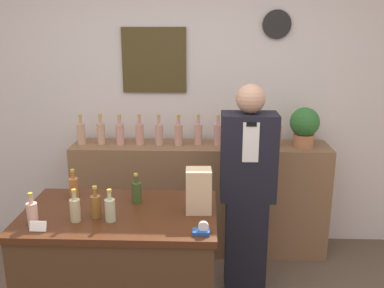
{
  "coord_description": "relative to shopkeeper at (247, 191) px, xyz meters",
  "views": [
    {
      "loc": [
        0.24,
        -1.82,
        2.0
      ],
      "look_at": [
        0.13,
        1.13,
        1.18
      ],
      "focal_mm": 40.0,
      "sensor_mm": 36.0,
      "label": 1
    }
  ],
  "objects": [
    {
      "name": "back_wall",
      "position": [
        -0.54,
        0.82,
        0.55
      ],
      "size": [
        5.2,
        0.09,
        2.7
      ],
      "color": "silver",
      "rests_on": "ground_plane"
    },
    {
      "name": "shelf_bottle_4",
      "position": [
        -0.72,
        0.56,
        0.3
      ],
      "size": [
        0.07,
        0.07,
        0.26
      ],
      "color": "tan",
      "rests_on": "back_shelf"
    },
    {
      "name": "shelf_bottle_2",
      "position": [
        -1.06,
        0.55,
        0.3
      ],
      "size": [
        0.07,
        0.07,
        0.26
      ],
      "color": "tan",
      "rests_on": "back_shelf"
    },
    {
      "name": "shopkeeper",
      "position": [
        0.0,
        0.0,
        0.0
      ],
      "size": [
        0.4,
        0.25,
        1.6
      ],
      "color": "black",
      "rests_on": "ground_plane"
    },
    {
      "name": "shelf_bottle_8",
      "position": [
        -0.04,
        0.55,
        0.3
      ],
      "size": [
        0.07,
        0.07,
        0.26
      ],
      "color": "tan",
      "rests_on": "back_shelf"
    },
    {
      "name": "price_card_left",
      "position": [
        -1.21,
        -0.93,
        0.15
      ],
      "size": [
        0.09,
        0.02,
        0.06
      ],
      "color": "white",
      "rests_on": "display_counter"
    },
    {
      "name": "paper_bag",
      "position": [
        -0.35,
        -0.65,
        0.26
      ],
      "size": [
        0.15,
        0.13,
        0.27
      ],
      "color": "tan",
      "rests_on": "display_counter"
    },
    {
      "name": "shelf_bottle_6",
      "position": [
        -0.38,
        0.58,
        0.3
      ],
      "size": [
        0.07,
        0.07,
        0.26
      ],
      "color": "tan",
      "rests_on": "back_shelf"
    },
    {
      "name": "counter_bottle_5",
      "position": [
        -0.74,
        -0.53,
        0.2
      ],
      "size": [
        0.06,
        0.06,
        0.19
      ],
      "color": "#364C22",
      "rests_on": "display_counter"
    },
    {
      "name": "counter_bottle_2",
      "position": [
        -1.04,
        -0.8,
        0.2
      ],
      "size": [
        0.06,
        0.06,
        0.19
      ],
      "color": "tan",
      "rests_on": "display_counter"
    },
    {
      "name": "shelf_bottle_7",
      "position": [
        -0.21,
        0.57,
        0.3
      ],
      "size": [
        0.07,
        0.07,
        0.26
      ],
      "color": "tan",
      "rests_on": "back_shelf"
    },
    {
      "name": "shelf_bottle_3",
      "position": [
        -0.89,
        0.56,
        0.3
      ],
      "size": [
        0.07,
        0.07,
        0.26
      ],
      "color": "tan",
      "rests_on": "back_shelf"
    },
    {
      "name": "shelf_bottle_5",
      "position": [
        -0.55,
        0.55,
        0.3
      ],
      "size": [
        0.07,
        0.07,
        0.26
      ],
      "color": "tan",
      "rests_on": "back_shelf"
    },
    {
      "name": "display_counter",
      "position": [
        -0.82,
        -0.67,
        -0.34
      ],
      "size": [
        1.16,
        0.7,
        0.93
      ],
      "color": "#422B19",
      "rests_on": "ground_plane"
    },
    {
      "name": "counter_bottle_1",
      "position": [
        -1.16,
        -0.47,
        0.2
      ],
      "size": [
        0.06,
        0.06,
        0.19
      ],
      "color": "#A5632F",
      "rests_on": "display_counter"
    },
    {
      "name": "counter_bottle_4",
      "position": [
        -0.85,
        -0.8,
        0.2
      ],
      "size": [
        0.06,
        0.06,
        0.19
      ],
      "color": "#ADB088",
      "rests_on": "display_counter"
    },
    {
      "name": "shelf_bottle_0",
      "position": [
        -1.39,
        0.55,
        0.3
      ],
      "size": [
        0.07,
        0.07,
        0.26
      ],
      "color": "tan",
      "rests_on": "back_shelf"
    },
    {
      "name": "potted_plant",
      "position": [
        0.52,
        0.54,
        0.38
      ],
      "size": [
        0.25,
        0.25,
        0.34
      ],
      "color": "#B27047",
      "rests_on": "back_shelf"
    },
    {
      "name": "shelf_bottle_9",
      "position": [
        0.13,
        0.56,
        0.3
      ],
      "size": [
        0.07,
        0.07,
        0.26
      ],
      "color": "tan",
      "rests_on": "back_shelf"
    },
    {
      "name": "counter_bottle_3",
      "position": [
        -0.94,
        -0.75,
        0.2
      ],
      "size": [
        0.06,
        0.06,
        0.19
      ],
      "color": "brown",
      "rests_on": "display_counter"
    },
    {
      "name": "tape_dispenser",
      "position": [
        -0.33,
        -0.93,
        0.15
      ],
      "size": [
        0.09,
        0.06,
        0.07
      ],
      "color": "#1E4799",
      "rests_on": "display_counter"
    },
    {
      "name": "counter_bottle_0",
      "position": [
        -1.26,
        -0.86,
        0.2
      ],
      "size": [
        0.06,
        0.06,
        0.19
      ],
      "color": "tan",
      "rests_on": "display_counter"
    },
    {
      "name": "shelf_bottle_10",
      "position": [
        0.3,
        0.57,
        0.3
      ],
      "size": [
        0.07,
        0.07,
        0.26
      ],
      "color": "tan",
      "rests_on": "back_shelf"
    },
    {
      "name": "back_shelf",
      "position": [
        -0.36,
        0.57,
        -0.3
      ],
      "size": [
        2.23,
        0.39,
        1.0
      ],
      "color": "brown",
      "rests_on": "ground_plane"
    },
    {
      "name": "shelf_bottle_1",
      "position": [
        -1.23,
        0.57,
        0.3
      ],
      "size": [
        0.07,
        0.07,
        0.26
      ],
      "color": "tan",
      "rests_on": "back_shelf"
    }
  ]
}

